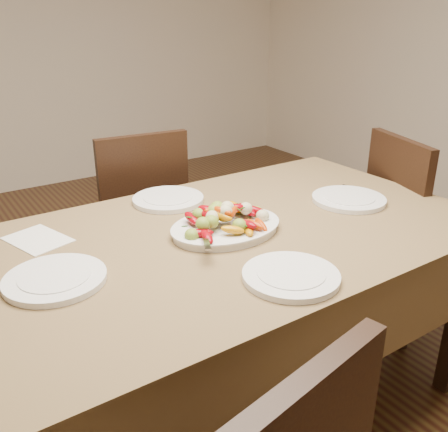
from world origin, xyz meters
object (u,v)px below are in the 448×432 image
chair_far (135,220)px  chair_right (424,234)px  dining_table (224,327)px  plate_near (291,276)px  plate_far (168,199)px  serving_platter (226,229)px  plate_right (349,199)px  plate_left (55,279)px

chair_far → chair_right: size_ratio=1.00×
dining_table → plate_near: 0.53m
plate_far → dining_table: bearing=-87.7°
serving_platter → plate_near: serving_platter is taller
chair_far → plate_near: chair_far is taller
chair_right → plate_far: size_ratio=3.42×
plate_right → plate_near: 0.68m
dining_table → plate_left: plate_left is taller
chair_far → plate_far: (-0.08, -0.53, 0.29)m
serving_platter → chair_far: bearing=86.4°
dining_table → chair_right: 1.13m
plate_right → plate_left: bearing=179.1°
chair_far → serving_platter: bearing=92.4°
chair_right → plate_left: (-1.69, 0.02, 0.29)m
dining_table → plate_left: (-0.57, -0.01, 0.39)m
chair_far → plate_far: chair_far is taller
dining_table → plate_right: 0.69m
chair_right → serving_platter: (-1.11, 0.03, 0.30)m
chair_right → plate_left: 1.72m
plate_right → dining_table: bearing=177.2°
serving_platter → plate_right: 0.56m
plate_left → plate_far: bearing=34.3°
plate_right → chair_right: bearing=0.1°
dining_table → chair_right: chair_right is taller
serving_platter → plate_left: serving_platter is taller
chair_right → serving_platter: bearing=106.0°
chair_right → plate_near: (-1.14, -0.34, 0.29)m
dining_table → plate_far: (-0.01, 0.37, 0.39)m
dining_table → chair_far: chair_far is taller
dining_table → serving_platter: serving_platter is taller
chair_right → plate_left: chair_right is taller
serving_platter → plate_left: bearing=-178.8°
serving_platter → plate_right: size_ratio=1.34×
plate_near → chair_far: bearing=86.1°
chair_far → plate_far: bearing=87.4°
plate_right → plate_near: size_ratio=1.04×
plate_right → plate_far: same height
dining_table → serving_platter: 0.39m
dining_table → plate_near: size_ratio=6.72×
dining_table → plate_far: size_ratio=6.63×
chair_far → chair_right: 1.41m
chair_right → plate_near: 1.23m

